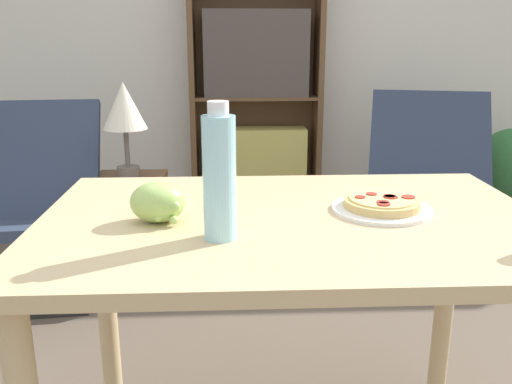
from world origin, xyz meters
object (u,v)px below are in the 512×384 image
Objects in this scene: bookshelf at (256,108)px; potted_plant_floor at (508,172)px; drink_bottle at (219,176)px; lounge_chair_far at (428,202)px; lounge_chair_near at (27,233)px; grape_bunch at (158,202)px; pizza_on_plate at (382,205)px; table_lamp at (124,110)px; side_table at (132,228)px.

potted_plant_floor is (1.66, -0.30, -0.39)m from bookshelf.
drink_bottle is 2.21m from lounge_chair_far.
potted_plant_floor is (2.81, 0.92, 0.04)m from lounge_chair_near.
bookshelf is 1.73m from potted_plant_floor.
lounge_chair_near is at bearing 122.49° from grape_bunch.
potted_plant_floor is (1.46, 2.13, -0.46)m from pizza_on_plate.
table_lamp is (-0.33, 1.40, 0.03)m from grape_bunch.
bookshelf is at bearing 154.26° from lounge_chair_far.
bookshelf is (0.34, 2.49, -0.10)m from grape_bunch.
potted_plant_floor is (2.33, 0.79, -0.52)m from table_lamp.
potted_plant_floor is at bearing -10.17° from bookshelf.
lounge_chair_near is at bearing -161.94° from potted_plant_floor.
lounge_chair_near reaches higher than grape_bunch.
pizza_on_plate is 1.86m from lounge_chair_far.
grape_bunch is at bearing -76.55° from side_table.
pizza_on_plate is 0.28× the size of lounge_chair_near.
bookshelf reaches higher than side_table.
pizza_on_plate is 2.44m from bookshelf.
grape_bunch is at bearing 142.22° from drink_bottle.
grape_bunch is 0.20m from drink_bottle.
bookshelf is at bearing 58.12° from table_lamp.
side_table is at bearing -161.30° from potted_plant_floor.
grape_bunch is 3.01m from potted_plant_floor.
drink_bottle is at bearing -60.88° from lounge_chair_near.
lounge_chair_near and lounge_chair_far have the same top height.
side_table is (-0.87, 1.34, -0.53)m from pizza_on_plate.
lounge_chair_near is at bearing -165.15° from side_table.
grape_bunch is 0.14× the size of lounge_chair_far.
grape_bunch is 0.28× the size of table_lamp.
lounge_chair_near is at bearing -133.52° from bookshelf.
potted_plant_floor is at bearing 12.59° from lounge_chair_near.
bookshelf is at bearing 94.63° from pizza_on_plate.
lounge_chair_near is 0.97× the size of lounge_chair_far.
pizza_on_plate is 1.60m from table_lamp.
bookshelf reaches higher than grape_bunch.
lounge_chair_near is (-0.96, 1.39, -0.62)m from drink_bottle.
table_lamp is at bearing 123.01° from pizza_on_plate.
grape_bunch is 1.60m from lounge_chair_near.
drink_bottle is at bearing -94.34° from bookshelf.
drink_bottle reaches higher than lounge_chair_far.
side_table is 2.47m from potted_plant_floor.
side_table is (-1.62, -0.28, -0.03)m from lounge_chair_far.
lounge_chair_near is (-1.35, 1.22, -0.50)m from pizza_on_plate.
bookshelf is at bearing 41.01° from lounge_chair_near.
pizza_on_plate is 0.47× the size of side_table.
lounge_chair_far is 1.31m from bookshelf.
side_table is 0.59m from table_lamp.
table_lamp is (0.48, 0.13, 0.56)m from lounge_chair_near.
grape_bunch is 0.21× the size of potted_plant_floor.
bookshelf is (1.15, 1.21, 0.44)m from lounge_chair_near.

